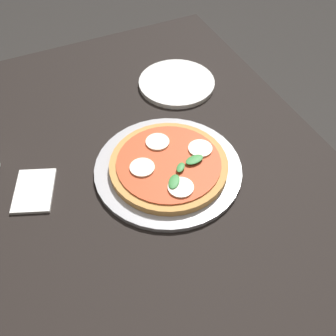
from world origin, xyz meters
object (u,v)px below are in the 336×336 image
(pizza, at_px, (169,165))
(serving_tray, at_px, (168,169))
(plate_white, at_px, (177,83))
(dining_table, at_px, (163,213))
(napkin, at_px, (34,191))

(pizza, bearing_deg, serving_tray, -158.13)
(serving_tray, bearing_deg, plate_white, 150.63)
(dining_table, relative_size, serving_tray, 3.87)
(serving_tray, xyz_separation_m, pizza, (0.00, 0.00, 0.02))
(plate_white, bearing_deg, napkin, -64.82)
(dining_table, bearing_deg, pizza, 140.28)
(dining_table, distance_m, pizza, 0.14)
(dining_table, relative_size, plate_white, 6.14)
(serving_tray, height_order, plate_white, plate_white)
(dining_table, bearing_deg, napkin, -113.32)
(dining_table, relative_size, pizza, 4.85)
(plate_white, bearing_deg, serving_tray, -29.37)
(serving_tray, relative_size, pizza, 1.25)
(dining_table, xyz_separation_m, serving_tray, (-0.05, 0.04, 0.11))
(serving_tray, bearing_deg, napkin, -103.23)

